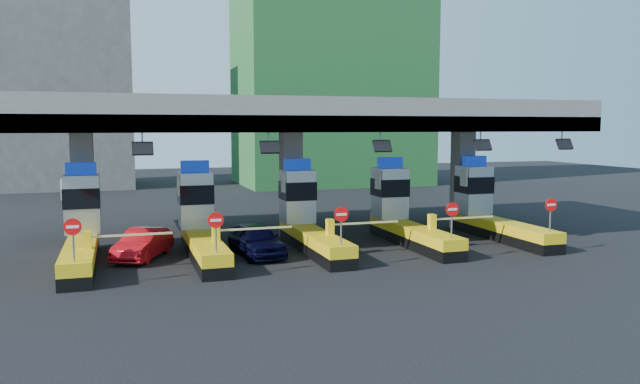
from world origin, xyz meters
name	(u,v)px	position (x,y,z in m)	size (l,w,h in m)	color
ground	(308,248)	(0.00, 0.00, 0.00)	(120.00, 120.00, 0.00)	black
toll_canopy	(291,119)	(0.00, 2.87, 6.13)	(28.00, 12.09, 7.00)	slate
toll_lane_far_left	(81,229)	(-10.00, 0.28, 1.40)	(4.43, 8.00, 4.16)	black
toll_lane_left	(200,223)	(-5.00, 0.28, 1.40)	(4.43, 8.00, 4.16)	black
toll_lane_center	(306,218)	(0.00, 0.28, 1.40)	(4.43, 8.00, 4.16)	black
toll_lane_right	(402,214)	(5.00, 0.28, 1.40)	(4.43, 8.00, 4.16)	black
toll_lane_far_right	(489,210)	(10.00, 0.28, 1.40)	(4.43, 8.00, 4.16)	black
bg_building_scaffold	(330,43)	(12.00, 32.00, 14.00)	(18.00, 12.00, 28.00)	#1E5926
bg_building_concrete	(53,92)	(-14.00, 36.00, 9.00)	(14.00, 10.00, 18.00)	#4C4C49
van	(256,240)	(-2.67, -0.88, 0.73)	(1.72, 4.26, 1.45)	black
red_car	(143,244)	(-7.50, 0.03, 0.65)	(1.38, 3.97, 1.31)	red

